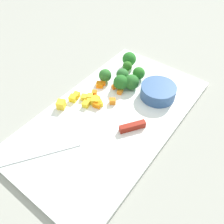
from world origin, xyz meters
The scene contains 28 objects.
ground_plane centered at (0.00, 0.00, 0.00)m, with size 4.00×4.00×0.00m, color gray.
cutting_board centered at (0.00, 0.00, 0.01)m, with size 0.55×0.31×0.01m, color white.
prep_bowl centered at (0.13, -0.06, 0.03)m, with size 0.10×0.10×0.04m, color #305286.
chef_knife centered at (-0.08, -0.02, 0.02)m, with size 0.31×0.22×0.02m.
carrot_dice_0 centered at (0.03, 0.02, 0.02)m, with size 0.02×0.02×0.01m, color orange.
carrot_dice_1 centered at (0.01, 0.07, 0.02)m, with size 0.02×0.02×0.02m, color orange.
carrot_dice_2 centered at (0.07, 0.10, 0.02)m, with size 0.02×0.02×0.01m, color orange.
carrot_dice_3 centered at (0.00, 0.05, 0.02)m, with size 0.02×0.02×0.01m, color orange.
carrot_dice_4 centered at (0.08, 0.03, 0.02)m, with size 0.01×0.02×0.01m, color orange.
carrot_dice_5 centered at (0.08, 0.09, 0.02)m, with size 0.02×0.01×0.01m, color orange.
carrot_dice_6 centered at (0.09, 0.06, 0.02)m, with size 0.01×0.01×0.01m, color orange.
carrot_dice_7 centered at (0.03, 0.09, 0.02)m, with size 0.01×0.01×0.01m, color orange.
pepper_dice_0 centered at (0.00, 0.07, 0.02)m, with size 0.01×0.02×0.01m, color yellow.
pepper_dice_1 centered at (-0.06, 0.12, 0.02)m, with size 0.02×0.02×0.02m, color yellow.
pepper_dice_2 centered at (-0.01, 0.12, 0.02)m, with size 0.02×0.02×0.01m, color yellow.
pepper_dice_3 centered at (0.01, 0.05, 0.02)m, with size 0.01×0.02×0.01m, color yellow.
pepper_dice_4 centered at (-0.02, 0.07, 0.02)m, with size 0.02×0.02×0.01m, color yellow.
pepper_dice_5 centered at (0.00, 0.10, 0.02)m, with size 0.02×0.02×0.01m, color yellow.
pepper_dice_6 centered at (-0.02, 0.12, 0.02)m, with size 0.02×0.02×0.02m, color yellow.
pepper_dice_7 centered at (0.01, 0.06, 0.02)m, with size 0.02×0.02×0.02m, color yellow.
pepper_dice_8 centered at (0.01, 0.08, 0.02)m, with size 0.02×0.01×0.01m, color yellow.
broccoli_floret_0 centered at (0.13, 0.06, 0.03)m, with size 0.04×0.04×0.04m.
broccoli_floret_1 centered at (0.12, 0.02, 0.03)m, with size 0.04×0.04×0.04m.
broccoli_floret_2 centered at (0.10, 0.10, 0.03)m, with size 0.04×0.04×0.04m.
broccoli_floret_3 centered at (0.17, 0.07, 0.03)m, with size 0.03×0.03×0.04m.
broccoli_floret_4 centered at (0.10, 0.04, 0.04)m, with size 0.04×0.04×0.05m.
broccoli_floret_5 centered at (0.20, 0.08, 0.04)m, with size 0.04×0.04×0.05m.
broccoli_floret_6 centered at (0.16, 0.03, 0.03)m, with size 0.04×0.04×0.04m.
Camera 1 is at (-0.32, -0.25, 0.46)m, focal length 37.38 mm.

